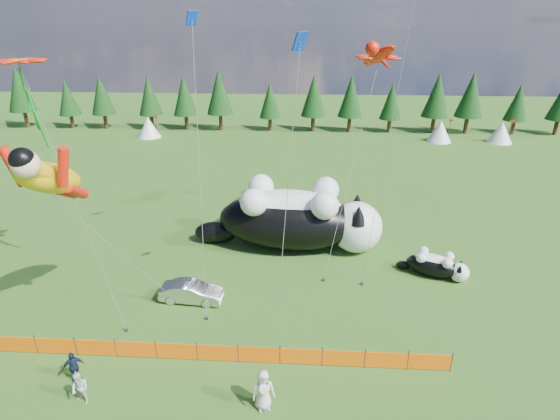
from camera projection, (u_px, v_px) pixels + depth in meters
name	position (u px, v px, depth m)	size (l,w,h in m)	color
ground	(229.00, 322.00, 23.86)	(160.00, 160.00, 0.00)	#16380A
safety_fence	(218.00, 353.00, 20.91)	(22.06, 0.06, 1.10)	#262626
tree_line	(279.00, 104.00, 63.43)	(90.00, 4.00, 8.00)	black
festival_tents	(358.00, 130.00, 59.29)	(50.00, 3.20, 2.80)	white
cat_large	(298.00, 217.00, 30.88)	(13.56, 5.34, 4.89)	black
cat_small	(437.00, 265.00, 27.88)	(4.34, 2.76, 1.64)	black
car	(192.00, 292.00, 25.42)	(1.28, 3.67, 1.21)	silver
spectator_b	(80.00, 389.00, 18.51)	(0.77, 0.46, 1.59)	silver
spectator_c	(73.00, 367.00, 19.66)	(0.93, 0.48, 1.58)	#131D34
spectator_e	(263.00, 390.00, 18.21)	(0.95, 0.62, 1.94)	silver
superhero_kite	(49.00, 178.00, 20.41)	(7.11, 5.45, 11.25)	gold
gecko_kite	(378.00, 56.00, 29.37)	(5.82, 11.16, 15.34)	red
flower_kite	(19.00, 65.00, 21.50)	(6.72, 5.43, 14.53)	red
diamond_kite_a	(192.00, 30.00, 23.45)	(1.66, 6.42, 16.50)	#0B2FA8
diamond_kite_c	(299.00, 55.00, 17.93)	(1.56, 2.85, 15.17)	#0B2FA8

